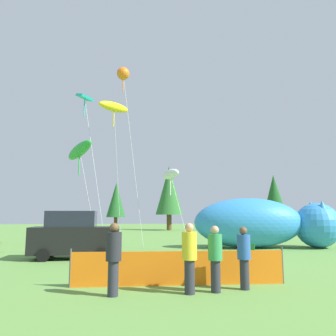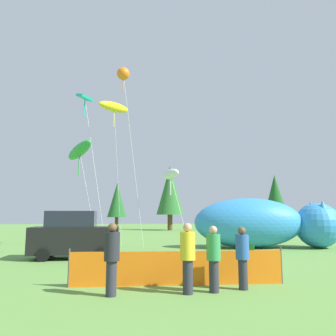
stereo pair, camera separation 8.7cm
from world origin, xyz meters
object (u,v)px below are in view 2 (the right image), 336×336
object	(u,v)px
spectator_in_red_shirt	(112,256)
kite_white_ghost	(171,174)
parked_car	(75,236)
folding_chair	(247,255)
kite_teal_diamond	(85,101)
inflatable_cat	(264,225)
spectator_in_black_shirt	(188,255)
spectator_in_blue_shirt	(242,255)
kite_green_fish	(80,151)
spectator_in_yellow_shirt	(214,256)
kite_orange_flower	(123,75)
kite_yellow_hero	(114,107)

from	to	relation	value
spectator_in_red_shirt	kite_white_ghost	world-z (taller)	kite_white_ghost
parked_car	folding_chair	world-z (taller)	parked_car
kite_white_ghost	kite_teal_diamond	world-z (taller)	kite_teal_diamond
parked_car	kite_white_ghost	bearing A→B (deg)	35.71
inflatable_cat	spectator_in_black_shirt	distance (m)	13.06
spectator_in_blue_shirt	kite_green_fish	distance (m)	10.92
spectator_in_yellow_shirt	spectator_in_black_shirt	bearing A→B (deg)	-170.17
kite_white_ghost	kite_orange_flower	size ratio (longest dim) A/B	0.41
spectator_in_black_shirt	spectator_in_yellow_shirt	bearing A→B (deg)	9.83
spectator_in_black_shirt	spectator_in_red_shirt	xyz separation A→B (m)	(-1.98, -0.07, 0.00)
spectator_in_blue_shirt	kite_white_ghost	xyz separation A→B (m)	(-1.10, 10.76, 3.58)
kite_yellow_hero	kite_white_ghost	size ratio (longest dim) A/B	1.91
inflatable_cat	spectator_in_blue_shirt	distance (m)	12.01
inflatable_cat	spectator_in_blue_shirt	bearing A→B (deg)	-107.57
kite_teal_diamond	kite_green_fish	bearing A→B (deg)	-82.32
parked_car	spectator_in_blue_shirt	distance (m)	9.10
kite_green_fish	inflatable_cat	bearing A→B (deg)	15.97
spectator_in_red_shirt	kite_orange_flower	world-z (taller)	kite_orange_flower
spectator_in_red_shirt	folding_chair	bearing A→B (deg)	38.50
spectator_in_red_shirt	kite_yellow_hero	world-z (taller)	kite_yellow_hero
parked_car	spectator_in_black_shirt	world-z (taller)	parked_car
parked_car	inflatable_cat	size ratio (longest dim) A/B	0.45
kite_yellow_hero	kite_green_fish	world-z (taller)	kite_yellow_hero
spectator_in_black_shirt	parked_car	bearing A→B (deg)	121.32
parked_car	kite_white_ghost	world-z (taller)	kite_white_ghost
folding_chair	kite_green_fish	distance (m)	9.87
inflatable_cat	kite_green_fish	distance (m)	12.01
spectator_in_black_shirt	kite_green_fish	size ratio (longest dim) A/B	0.31
parked_car	kite_green_fish	xyz separation A→B (m)	(-0.12, 1.04, 4.30)
kite_green_fish	kite_teal_diamond	distance (m)	5.98
spectator_in_black_shirt	kite_green_fish	world-z (taller)	kite_green_fish
kite_green_fish	kite_teal_diamond	world-z (taller)	kite_teal_diamond
kite_teal_diamond	kite_orange_flower	bearing A→B (deg)	1.32
spectator_in_blue_shirt	kite_yellow_hero	bearing A→B (deg)	112.93
inflatable_cat	kite_teal_diamond	xyz separation A→B (m)	(-11.47, 1.09, 8.15)
kite_teal_diamond	spectator_in_black_shirt	bearing A→B (deg)	-67.82
spectator_in_blue_shirt	spectator_in_yellow_shirt	bearing A→B (deg)	-163.20
inflatable_cat	spectator_in_blue_shirt	xyz separation A→B (m)	(-4.78, -11.00, -0.49)
spectator_in_black_shirt	spectator_in_red_shirt	distance (m)	1.99
spectator_in_yellow_shirt	kite_teal_diamond	distance (m)	16.14
parked_car	kite_yellow_hero	bearing A→B (deg)	69.63
spectator_in_yellow_shirt	spectator_in_black_shirt	size ratio (longest dim) A/B	0.96
spectator_in_black_shirt	kite_yellow_hero	world-z (taller)	kite_yellow_hero
parked_car	spectator_in_yellow_shirt	bearing A→B (deg)	-57.16
kite_white_ghost	kite_orange_flower	world-z (taller)	kite_orange_flower
kite_white_ghost	kite_green_fish	size ratio (longest dim) A/B	0.82
kite_white_ghost	spectator_in_red_shirt	bearing A→B (deg)	-102.49
spectator_in_red_shirt	kite_orange_flower	xyz separation A→B (m)	(-0.62, 12.61, 10.52)
spectator_in_blue_shirt	kite_green_fish	xyz separation A→B (m)	(-6.12, 7.88, 4.43)
spectator_in_red_shirt	kite_orange_flower	bearing A→B (deg)	92.81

